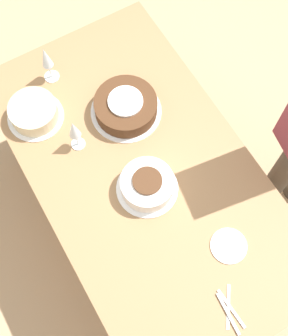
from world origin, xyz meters
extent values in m
plane|color=tan|center=(0.00, 0.00, 0.00)|extent=(12.00, 12.00, 0.00)
cube|color=#9E754C|center=(0.00, 0.00, 0.75)|extent=(1.64, 0.90, 0.03)
cylinder|color=brown|center=(0.75, -0.37, 0.37)|extent=(0.07, 0.07, 0.73)
cylinder|color=brown|center=(0.75, 0.37, 0.37)|extent=(0.07, 0.07, 0.73)
cylinder|color=white|center=(-0.07, 0.03, 0.76)|extent=(0.26, 0.26, 0.01)
cylinder|color=white|center=(-0.07, 0.03, 0.81)|extent=(0.22, 0.22, 0.08)
cylinder|color=#4C2D19|center=(-0.07, 0.03, 0.86)|extent=(0.12, 0.12, 0.01)
cylinder|color=white|center=(0.30, -0.08, 0.76)|extent=(0.32, 0.32, 0.01)
cylinder|color=#4C2D19|center=(0.30, -0.08, 0.81)|extent=(0.28, 0.28, 0.08)
cylinder|color=white|center=(0.30, -0.08, 0.85)|extent=(0.16, 0.16, 0.01)
cylinder|color=white|center=(0.48, 0.29, 0.76)|extent=(0.26, 0.26, 0.01)
cylinder|color=beige|center=(0.48, 0.29, 0.81)|extent=(0.22, 0.22, 0.08)
cylinder|color=silver|center=(0.26, 0.18, 0.76)|extent=(0.06, 0.06, 0.00)
cylinder|color=silver|center=(0.26, 0.18, 0.81)|extent=(0.01, 0.01, 0.09)
cone|color=silver|center=(0.26, 0.18, 0.91)|extent=(0.05, 0.05, 0.10)
cylinder|color=silver|center=(0.64, 0.13, 0.76)|extent=(0.07, 0.07, 0.00)
cylinder|color=silver|center=(0.64, 0.13, 0.81)|extent=(0.01, 0.01, 0.09)
cone|color=silver|center=(0.64, 0.13, 0.92)|extent=(0.05, 0.05, 0.11)
cylinder|color=white|center=(-0.45, -0.13, 0.76)|extent=(0.15, 0.15, 0.01)
cube|color=silver|center=(-0.65, 0.00, 0.76)|extent=(0.15, 0.11, 0.00)
cube|color=silver|center=(-0.66, -0.01, 0.77)|extent=(0.17, 0.02, 0.00)
cube|color=silver|center=(-0.67, 0.02, 0.77)|extent=(0.17, 0.02, 0.00)
cylinder|color=#4C4238|center=(-0.26, -0.64, 0.41)|extent=(0.11, 0.11, 0.82)
camera|label=1|loc=(-0.64, 0.38, 2.63)|focal=50.00mm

